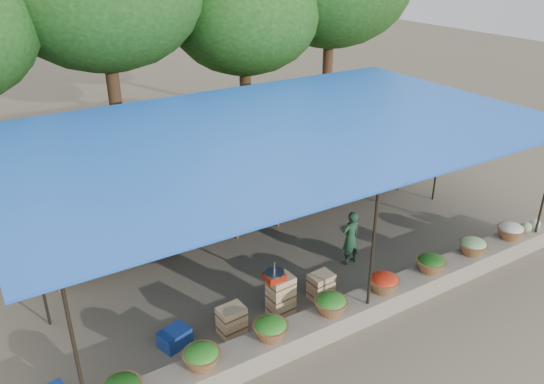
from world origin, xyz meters
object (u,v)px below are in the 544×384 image
crate_counter (279,299)px  vendor_seated (350,238)px  weighing_scale (274,276)px  blue_crate_back (175,338)px

crate_counter → vendor_seated: vendor_seated is taller
weighing_scale → vendor_seated: vendor_seated is taller
crate_counter → vendor_seated: 2.28m
crate_counter → vendor_seated: bearing=17.1°
vendor_seated → blue_crate_back: vendor_seated is taller
weighing_scale → blue_crate_back: 1.97m
crate_counter → weighing_scale: bearing=-180.0°
weighing_scale → blue_crate_back: size_ratio=0.75×
vendor_seated → blue_crate_back: size_ratio=2.41×
weighing_scale → vendor_seated: bearing=16.3°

